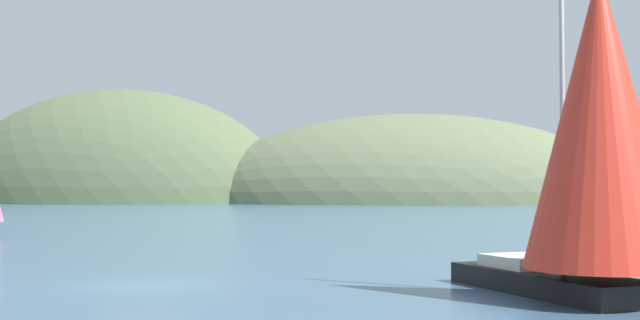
# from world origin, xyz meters

# --- Properties ---
(ground_plane) EXTENTS (360.00, 360.00, 0.00)m
(ground_plane) POSITION_xyz_m (0.00, 0.00, 0.00)
(ground_plane) COLOR #385670
(headland_left) EXTENTS (71.96, 44.00, 47.02)m
(headland_left) POSITION_xyz_m (-55.00, 135.00, 0.00)
(headland_left) COLOR #4C5B3D
(headland_left) RESTS_ON ground_plane
(headland_center) EXTENTS (86.15, 44.00, 35.37)m
(headland_center) POSITION_xyz_m (5.00, 135.00, 0.00)
(headland_center) COLOR #5B6647
(headland_center) RESTS_ON ground_plane
(sailboat_scarlet_sail) EXTENTS (6.46, 8.44, 8.96)m
(sailboat_scarlet_sail) POSITION_xyz_m (13.10, -2.02, 4.49)
(sailboat_scarlet_sail) COLOR black
(sailboat_scarlet_sail) RESTS_ON ground_plane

